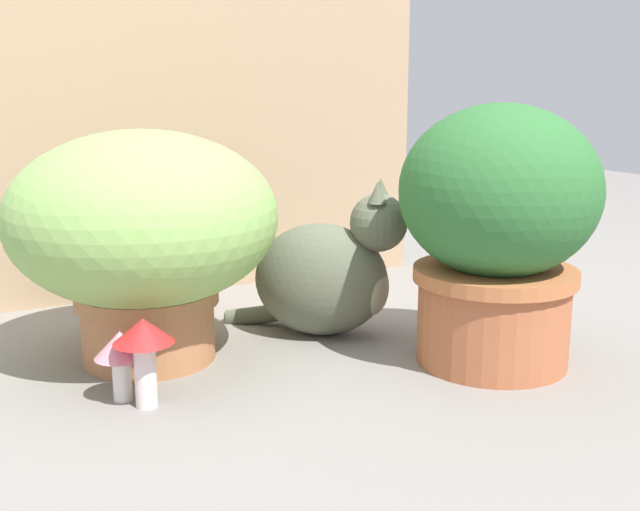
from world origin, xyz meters
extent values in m
plane|color=gray|center=(0.00, 0.00, 0.00)|extent=(6.00, 6.00, 0.00)
cube|color=tan|center=(0.06, 0.54, 0.35)|extent=(1.13, 0.03, 0.70)
cylinder|color=#AE7047|center=(-0.17, 0.10, 0.06)|extent=(0.23, 0.23, 0.13)
cylinder|color=#A77045|center=(-0.17, 0.10, 0.12)|extent=(0.25, 0.25, 0.02)
ellipsoid|color=#85B259|center=(-0.17, 0.10, 0.26)|extent=(0.46, 0.46, 0.30)
cylinder|color=#B1613C|center=(0.37, -0.18, 0.09)|extent=(0.26, 0.26, 0.17)
cylinder|color=#B7683C|center=(0.37, -0.18, 0.16)|extent=(0.28, 0.28, 0.02)
ellipsoid|color=#2D6830|center=(0.37, -0.18, 0.30)|extent=(0.34, 0.34, 0.29)
ellipsoid|color=#585D49|center=(0.17, 0.10, 0.11)|extent=(0.31, 0.29, 0.22)
ellipsoid|color=gray|center=(0.25, 0.04, 0.10)|extent=(0.12, 0.12, 0.11)
sphere|color=#585D49|center=(0.26, 0.03, 0.23)|extent=(0.15, 0.15, 0.11)
cone|color=#585D49|center=(0.28, 0.06, 0.29)|extent=(0.05, 0.05, 0.04)
cone|color=#585D49|center=(0.24, 0.01, 0.29)|extent=(0.05, 0.05, 0.04)
cylinder|color=#585D49|center=(0.10, 0.20, 0.02)|extent=(0.17, 0.14, 0.07)
cylinder|color=silver|center=(-0.25, -0.06, 0.04)|extent=(0.03, 0.03, 0.07)
cone|color=pink|center=(-0.25, -0.06, 0.09)|extent=(0.08, 0.08, 0.04)
cylinder|color=silver|center=(-0.22, -0.10, 0.05)|extent=(0.03, 0.03, 0.10)
cone|color=red|center=(-0.22, -0.10, 0.12)|extent=(0.09, 0.09, 0.04)
camera|label=1|loc=(-0.46, -1.20, 0.48)|focal=42.90mm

